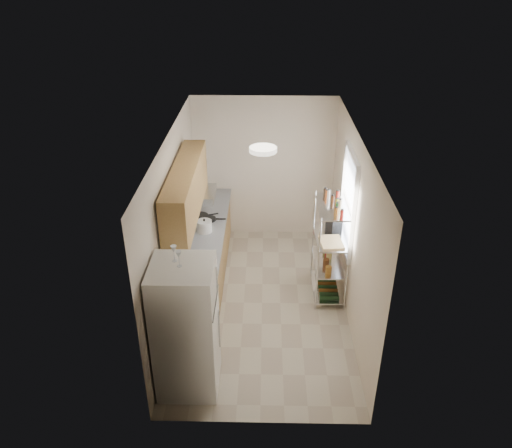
{
  "coord_description": "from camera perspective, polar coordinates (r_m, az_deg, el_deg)",
  "views": [
    {
      "loc": [
        0.03,
        -6.08,
        4.68
      ],
      "look_at": [
        -0.1,
        0.25,
        1.23
      ],
      "focal_mm": 35.0,
      "sensor_mm": 36.0,
      "label": 1
    }
  ],
  "objects": [
    {
      "name": "storage_bag",
      "position": [
        7.88,
        8.21,
        -2.63
      ],
      "size": [
        0.1,
        0.14,
        0.15
      ],
      "primitive_type": "cube",
      "rotation": [
        0.0,
        0.0,
        0.09
      ],
      "color": "#B2151D",
      "rests_on": "bakers_rack"
    },
    {
      "name": "counter_run",
      "position": [
        7.83,
        -6.0,
        -4.28
      ],
      "size": [
        0.63,
        3.51,
        0.9
      ],
      "color": "#AF844A",
      "rests_on": "ground"
    },
    {
      "name": "wine_glass_b",
      "position": [
        5.4,
        -8.81,
        -3.95
      ],
      "size": [
        0.07,
        0.07,
        0.19
      ],
      "primitive_type": null,
      "color": "silver",
      "rests_on": "refrigerator"
    },
    {
      "name": "frying_pan_large",
      "position": [
        8.13,
        -6.41,
        0.85
      ],
      "size": [
        0.36,
        0.36,
        0.05
      ],
      "primitive_type": "cylinder",
      "rotation": [
        0.0,
        0.0,
        0.4
      ],
      "color": "black",
      "rests_on": "counter_run"
    },
    {
      "name": "range_hood",
      "position": [
        7.79,
        -6.56,
        3.39
      ],
      "size": [
        0.5,
        0.6,
        0.12
      ],
      "primitive_type": "cube",
      "color": "#B7BABC",
      "rests_on": "room"
    },
    {
      "name": "espresso_machine",
      "position": [
        7.53,
        8.92,
        0.28
      ],
      "size": [
        0.23,
        0.28,
        0.28
      ],
      "primitive_type": "cube",
      "rotation": [
        0.0,
        0.0,
        0.33
      ],
      "color": "black",
      "rests_on": "bakers_rack"
    },
    {
      "name": "room",
      "position": [
        6.96,
        0.76,
        -0.49
      ],
      "size": [
        2.52,
        4.42,
        2.62
      ],
      "color": "#BCB098",
      "rests_on": "ground"
    },
    {
      "name": "refrigerator",
      "position": [
        5.95,
        -7.99,
        -11.74
      ],
      "size": [
        0.71,
        0.71,
        1.71
      ],
      "primitive_type": "cube",
      "color": "white",
      "rests_on": "ground"
    },
    {
      "name": "wine_glass_a",
      "position": [
        5.5,
        -9.35,
        -3.35
      ],
      "size": [
        0.07,
        0.07,
        0.19
      ],
      "primitive_type": null,
      "color": "silver",
      "rests_on": "refrigerator"
    },
    {
      "name": "rice_cooker",
      "position": [
        7.69,
        -5.91,
        -0.25
      ],
      "size": [
        0.23,
        0.23,
        0.18
      ],
      "primitive_type": "cylinder",
      "color": "silver",
      "rests_on": "counter_run"
    },
    {
      "name": "upper_cabinets",
      "position": [
        6.91,
        -8.01,
        3.71
      ],
      "size": [
        0.33,
        2.2,
        0.72
      ],
      "primitive_type": "cube",
      "color": "#AF844A",
      "rests_on": "room"
    },
    {
      "name": "bakers_rack",
      "position": [
        7.38,
        8.6,
        -0.74
      ],
      "size": [
        0.45,
        0.9,
        1.73
      ],
      "color": "silver",
      "rests_on": "ground"
    },
    {
      "name": "window",
      "position": [
        7.26,
        10.53,
        2.5
      ],
      "size": [
        0.06,
        1.0,
        1.46
      ],
      "primitive_type": "cube",
      "color": "white",
      "rests_on": "room"
    },
    {
      "name": "ceiling_dome",
      "position": [
        6.16,
        0.81,
        8.52
      ],
      "size": [
        0.34,
        0.34,
        0.05
      ],
      "primitive_type": "cylinder",
      "color": "white",
      "rests_on": "room"
    },
    {
      "name": "frying_pan_small",
      "position": [
        8.04,
        -5.32,
        0.57
      ],
      "size": [
        0.21,
        0.21,
        0.04
      ],
      "primitive_type": "cylinder",
      "rotation": [
        0.0,
        0.0,
        0.01
      ],
      "color": "black",
      "rests_on": "counter_run"
    },
    {
      "name": "cutting_board",
      "position": [
        7.25,
        8.61,
        -2.07
      ],
      "size": [
        0.35,
        0.43,
        0.03
      ],
      "primitive_type": "cube",
      "rotation": [
        0.0,
        0.0,
        0.09
      ],
      "color": "tan",
      "rests_on": "bakers_rack"
    }
  ]
}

